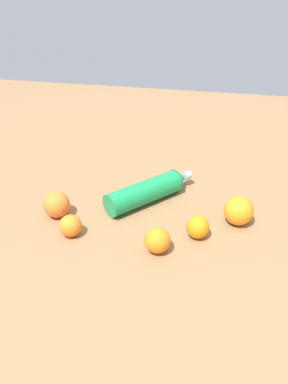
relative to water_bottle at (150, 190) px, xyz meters
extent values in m
plane|color=olive|center=(0.02, -0.02, -0.04)|extent=(2.40, 2.40, 0.00)
cylinder|color=#198C4C|center=(-0.01, -0.02, 0.00)|extent=(0.22, 0.23, 0.07)
cone|color=#198C4C|center=(0.08, 0.09, 0.00)|extent=(0.08, 0.08, 0.07)
cylinder|color=#B2B7BF|center=(0.10, 0.11, 0.00)|extent=(0.04, 0.04, 0.03)
sphere|color=orange|center=(-0.24, -0.14, 0.00)|extent=(0.08, 0.08, 0.08)
sphere|color=orange|center=(0.16, -0.15, 0.00)|extent=(0.06, 0.06, 0.06)
sphere|color=orange|center=(-0.17, -0.22, -0.01)|extent=(0.06, 0.06, 0.06)
sphere|color=orange|center=(0.07, -0.23, 0.00)|extent=(0.07, 0.07, 0.07)
sphere|color=orange|center=(0.26, -0.07, 0.01)|extent=(0.08, 0.08, 0.08)
camera|label=1|loc=(0.18, -0.97, 0.59)|focal=35.30mm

